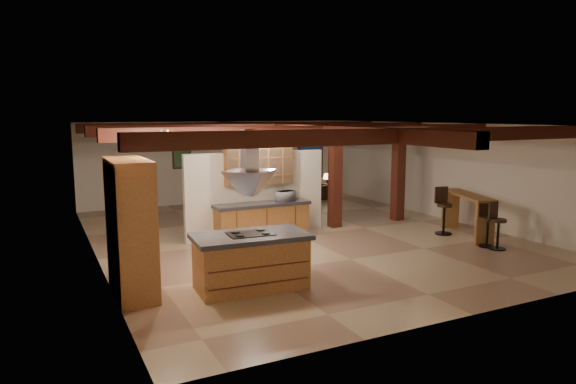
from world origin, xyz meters
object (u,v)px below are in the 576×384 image
dining_table (254,208)px  bar_counter (467,208)px  kitchen_island (251,261)px  sofa (310,192)px

dining_table → bar_counter: bearing=-33.2°
kitchen_island → sofa: kitchen_island is taller
sofa → bar_counter: bearing=107.8°
bar_counter → kitchen_island: bearing=-168.6°
dining_table → sofa: size_ratio=0.96×
kitchen_island → sofa: (5.76, 8.25, -0.25)m
kitchen_island → sofa: 10.07m
kitchen_island → dining_table: 6.45m
kitchen_island → bar_counter: bearing=11.4°
dining_table → bar_counter: size_ratio=0.82×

